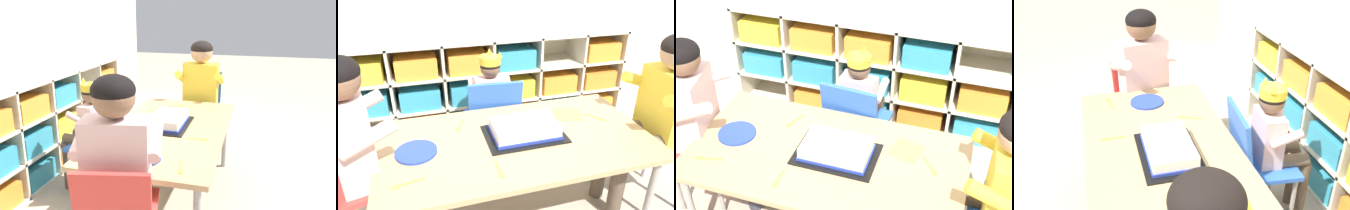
% 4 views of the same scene
% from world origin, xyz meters
% --- Properties ---
extents(activity_table, '(1.40, 0.75, 0.55)m').
position_xyz_m(activity_table, '(0.00, 0.00, 0.51)').
color(activity_table, tan).
rests_on(activity_table, ground).
extents(classroom_chair_blue, '(0.40, 0.37, 0.70)m').
position_xyz_m(classroom_chair_blue, '(-0.00, 0.50, 0.42)').
color(classroom_chair_blue, blue).
rests_on(classroom_chair_blue, ground).
extents(child_with_crown, '(0.31, 0.31, 0.85)m').
position_xyz_m(child_with_crown, '(0.01, 0.61, 0.53)').
color(child_with_crown, beige).
rests_on(child_with_crown, ground).
extents(classroom_chair_adult_side, '(0.39, 0.43, 0.68)m').
position_xyz_m(classroom_chair_adult_side, '(-0.82, 0.02, 0.44)').
color(classroom_chair_adult_side, red).
rests_on(classroom_chair_adult_side, ground).
extents(adult_helper_seated, '(0.47, 0.45, 1.05)m').
position_xyz_m(adult_helper_seated, '(-0.72, 0.05, 0.65)').
color(adult_helper_seated, beige).
rests_on(adult_helper_seated, ground).
extents(birthday_cake_on_tray, '(0.42, 0.28, 0.08)m').
position_xyz_m(birthday_cake_on_tray, '(0.05, 0.02, 0.58)').
color(birthday_cake_on_tray, black).
rests_on(birthday_cake_on_tray, activity_table).
extents(paper_plate_stack, '(0.20, 0.20, 0.01)m').
position_xyz_m(paper_plate_stack, '(-0.51, 0.01, 0.55)').
color(paper_plate_stack, '#233DA3').
rests_on(paper_plate_stack, activity_table).
extents(paper_napkin_square, '(0.18, 0.18, 0.00)m').
position_xyz_m(paper_napkin_square, '(0.38, 0.16, 0.55)').
color(paper_napkin_square, '#F4DB4C').
rests_on(paper_napkin_square, activity_table).
extents(fork_beside_plate_stack, '(0.02, 0.12, 0.00)m').
position_xyz_m(fork_beside_plate_stack, '(-0.16, -0.24, 0.55)').
color(fork_beside_plate_stack, yellow).
rests_on(fork_beside_plate_stack, activity_table).
extents(fork_at_table_front_edge, '(0.07, 0.13, 0.00)m').
position_xyz_m(fork_at_table_front_edge, '(-0.26, 0.20, 0.55)').
color(fork_at_table_front_edge, yellow).
rests_on(fork_at_table_front_edge, activity_table).
extents(fork_near_child_seat, '(0.14, 0.04, 0.00)m').
position_xyz_m(fork_near_child_seat, '(-0.56, -0.21, 0.55)').
color(fork_near_child_seat, yellow).
rests_on(fork_near_child_seat, activity_table).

